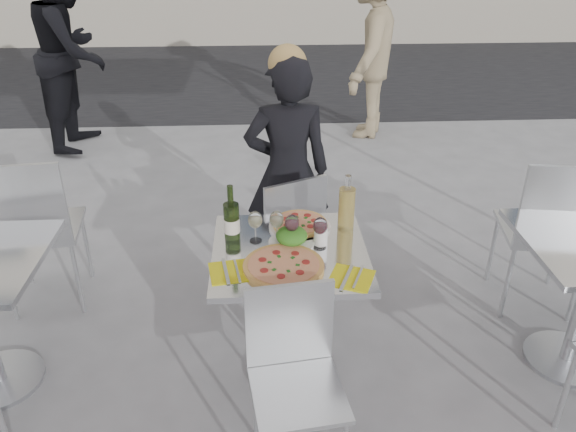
{
  "coord_description": "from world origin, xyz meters",
  "views": [
    {
      "loc": [
        -0.13,
        -2.23,
        2.13
      ],
      "look_at": [
        0.0,
        0.15,
        0.85
      ],
      "focal_mm": 35.0,
      "sensor_mm": 36.0,
      "label": 1
    }
  ],
  "objects_px": {
    "wineglass_white_b": "(277,220)",
    "wineglass_red_a": "(292,224)",
    "woman_diner": "(287,172)",
    "wine_bottle": "(232,221)",
    "wineglass_red_b": "(320,227)",
    "wineglass_white_a": "(255,221)",
    "sugar_shaker": "(321,235)",
    "pizza_near": "(284,266)",
    "salad_plate": "(292,237)",
    "chair_far": "(287,229)",
    "napkin_right": "(351,278)",
    "napkin_left": "(230,271)",
    "pedestrian_a": "(72,52)",
    "pedestrian_b": "(369,47)",
    "chair_near": "(294,365)",
    "carafe": "(347,208)",
    "side_chair_lfar": "(34,223)",
    "side_chair_rfar": "(550,225)",
    "main_table": "(290,287)"
  },
  "relations": [
    {
      "from": "wineglass_white_b",
      "to": "side_chair_lfar",
      "type": "bearing_deg",
      "value": 158.3
    },
    {
      "from": "wineglass_white_b",
      "to": "wineglass_red_a",
      "type": "distance_m",
      "value": 0.08
    },
    {
      "from": "chair_far",
      "to": "wineglass_red_b",
      "type": "distance_m",
      "value": 0.72
    },
    {
      "from": "sugar_shaker",
      "to": "wineglass_red_b",
      "type": "xyz_separation_m",
      "value": [
        -0.01,
        -0.02,
        0.06
      ]
    },
    {
      "from": "woman_diner",
      "to": "pizza_near",
      "type": "height_order",
      "value": "woman_diner"
    },
    {
      "from": "main_table",
      "to": "wineglass_red_b",
      "type": "bearing_deg",
      "value": 7.28
    },
    {
      "from": "side_chair_rfar",
      "to": "wineglass_red_a",
      "type": "relative_size",
      "value": 6.34
    },
    {
      "from": "sugar_shaker",
      "to": "wineglass_white_a",
      "type": "height_order",
      "value": "wineglass_white_a"
    },
    {
      "from": "woman_diner",
      "to": "wineglass_red_b",
      "type": "relative_size",
      "value": 9.24
    },
    {
      "from": "pedestrian_a",
      "to": "sugar_shaker",
      "type": "relative_size",
      "value": 17.78
    },
    {
      "from": "chair_near",
      "to": "napkin_left",
      "type": "xyz_separation_m",
      "value": [
        -0.26,
        0.31,
        0.27
      ]
    },
    {
      "from": "pizza_near",
      "to": "wineglass_red_b",
      "type": "bearing_deg",
      "value": 43.29
    },
    {
      "from": "chair_far",
      "to": "sugar_shaker",
      "type": "xyz_separation_m",
      "value": [
        0.13,
        -0.6,
        0.3
      ]
    },
    {
      "from": "chair_near",
      "to": "pedestrian_a",
      "type": "bearing_deg",
      "value": 108.24
    },
    {
      "from": "side_chair_rfar",
      "to": "napkin_right",
      "type": "xyz_separation_m",
      "value": [
        -1.25,
        -0.69,
        0.16
      ]
    },
    {
      "from": "side_chair_rfar",
      "to": "wine_bottle",
      "type": "bearing_deg",
      "value": 20.28
    },
    {
      "from": "carafe",
      "to": "napkin_right",
      "type": "bearing_deg",
      "value": -94.9
    },
    {
      "from": "side_chair_lfar",
      "to": "napkin_right",
      "type": "bearing_deg",
      "value": 145.22
    },
    {
      "from": "wineglass_white_a",
      "to": "napkin_left",
      "type": "distance_m",
      "value": 0.3
    },
    {
      "from": "sugar_shaker",
      "to": "wineglass_white_b",
      "type": "height_order",
      "value": "wineglass_white_b"
    },
    {
      "from": "woman_diner",
      "to": "wine_bottle",
      "type": "xyz_separation_m",
      "value": [
        -0.31,
        -0.86,
        0.14
      ]
    },
    {
      "from": "side_chair_rfar",
      "to": "sugar_shaker",
      "type": "height_order",
      "value": "side_chair_rfar"
    },
    {
      "from": "pedestrian_b",
      "to": "wineglass_red_a",
      "type": "distance_m",
      "value": 3.73
    },
    {
      "from": "wine_bottle",
      "to": "sugar_shaker",
      "type": "xyz_separation_m",
      "value": [
        0.42,
        -0.05,
        -0.06
      ]
    },
    {
      "from": "pedestrian_b",
      "to": "napkin_left",
      "type": "distance_m",
      "value": 4.02
    },
    {
      "from": "main_table",
      "to": "side_chair_lfar",
      "type": "distance_m",
      "value": 1.56
    },
    {
      "from": "wine_bottle",
      "to": "sugar_shaker",
      "type": "bearing_deg",
      "value": -6.7
    },
    {
      "from": "side_chair_rfar",
      "to": "napkin_left",
      "type": "xyz_separation_m",
      "value": [
        -1.77,
        -0.62,
        0.16
      ]
    },
    {
      "from": "wineglass_white_b",
      "to": "chair_near",
      "type": "bearing_deg",
      "value": -85.06
    },
    {
      "from": "woman_diner",
      "to": "pedestrian_a",
      "type": "relative_size",
      "value": 0.76
    },
    {
      "from": "pizza_near",
      "to": "salad_plate",
      "type": "xyz_separation_m",
      "value": [
        0.05,
        0.2,
        0.03
      ]
    },
    {
      "from": "side_chair_lfar",
      "to": "pedestrian_b",
      "type": "bearing_deg",
      "value": -136.25
    },
    {
      "from": "side_chair_rfar",
      "to": "napkin_left",
      "type": "bearing_deg",
      "value": 28.12
    },
    {
      "from": "salad_plate",
      "to": "wineglass_white_a",
      "type": "relative_size",
      "value": 1.4
    },
    {
      "from": "wineglass_red_a",
      "to": "chair_far",
      "type": "bearing_deg",
      "value": 89.25
    },
    {
      "from": "chair_near",
      "to": "pedestrian_a",
      "type": "xyz_separation_m",
      "value": [
        -1.94,
        3.96,
        0.47
      ]
    },
    {
      "from": "woman_diner",
      "to": "wineglass_red_a",
      "type": "height_order",
      "value": "woman_diner"
    },
    {
      "from": "main_table",
      "to": "napkin_left",
      "type": "distance_m",
      "value": 0.38
    },
    {
      "from": "salad_plate",
      "to": "napkin_left",
      "type": "xyz_separation_m",
      "value": [
        -0.28,
        -0.23,
        -0.03
      ]
    },
    {
      "from": "pizza_near",
      "to": "wineglass_white_b",
      "type": "bearing_deg",
      "value": 95.2
    },
    {
      "from": "side_chair_lfar",
      "to": "side_chair_rfar",
      "type": "distance_m",
      "value": 2.93
    },
    {
      "from": "wineglass_red_b",
      "to": "napkin_left",
      "type": "bearing_deg",
      "value": -155.55
    },
    {
      "from": "chair_near",
      "to": "carafe",
      "type": "height_order",
      "value": "carafe"
    },
    {
      "from": "wineglass_white_b",
      "to": "chair_far",
      "type": "bearing_deg",
      "value": 81.88
    },
    {
      "from": "wineglass_red_b",
      "to": "wineglass_white_a",
      "type": "bearing_deg",
      "value": 166.01
    },
    {
      "from": "wineglass_white_a",
      "to": "wineglass_white_b",
      "type": "relative_size",
      "value": 1.0
    },
    {
      "from": "woman_diner",
      "to": "wine_bottle",
      "type": "distance_m",
      "value": 0.92
    },
    {
      "from": "pedestrian_b",
      "to": "pizza_near",
      "type": "xyz_separation_m",
      "value": [
        -1.06,
        -3.78,
        -0.18
      ]
    },
    {
      "from": "wine_bottle",
      "to": "napkin_right",
      "type": "height_order",
      "value": "wine_bottle"
    },
    {
      "from": "wineglass_red_a",
      "to": "napkin_left",
      "type": "xyz_separation_m",
      "value": [
        -0.28,
        -0.22,
        -0.11
      ]
    }
  ]
}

